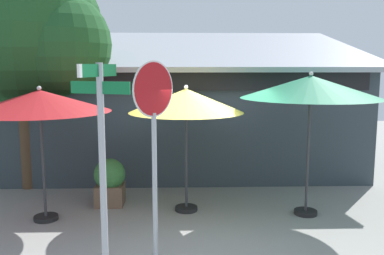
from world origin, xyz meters
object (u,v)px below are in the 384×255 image
(street_sign_post, at_px, (102,148))
(patio_umbrella_mustard_center, at_px, (186,102))
(patio_umbrella_crimson_left, at_px, (40,102))
(patio_umbrella_forest_green_right, at_px, (311,88))
(stop_sign, at_px, (154,123))
(shade_tree, at_px, (27,32))
(sidewalk_planter, at_px, (110,181))

(street_sign_post, height_order, patio_umbrella_mustard_center, street_sign_post)
(street_sign_post, height_order, patio_umbrella_crimson_left, street_sign_post)
(patio_umbrella_crimson_left, relative_size, patio_umbrella_mustard_center, 1.02)
(patio_umbrella_mustard_center, height_order, patio_umbrella_forest_green_right, patio_umbrella_forest_green_right)
(patio_umbrella_mustard_center, bearing_deg, stop_sign, -102.90)
(stop_sign, relative_size, patio_umbrella_crimson_left, 1.16)
(stop_sign, xyz_separation_m, patio_umbrella_crimson_left, (-2.13, 1.71, 0.16))
(patio_umbrella_forest_green_right, xyz_separation_m, shade_tree, (-5.78, 1.89, 1.14))
(patio_umbrella_mustard_center, xyz_separation_m, sidewalk_planter, (-1.56, 0.41, -1.66))
(patio_umbrella_forest_green_right, bearing_deg, stop_sign, -146.34)
(stop_sign, distance_m, sidewalk_planter, 3.16)
(patio_umbrella_mustard_center, relative_size, sidewalk_planter, 2.57)
(patio_umbrella_crimson_left, relative_size, patio_umbrella_forest_green_right, 0.92)
(patio_umbrella_crimson_left, height_order, patio_umbrella_mustard_center, patio_umbrella_crimson_left)
(street_sign_post, relative_size, sidewalk_planter, 2.99)
(patio_umbrella_forest_green_right, bearing_deg, shade_tree, 161.87)
(patio_umbrella_crimson_left, distance_m, sidewalk_planter, 2.17)
(shade_tree, bearing_deg, street_sign_post, -60.67)
(patio_umbrella_crimson_left, bearing_deg, street_sign_post, -55.36)
(street_sign_post, xyz_separation_m, patio_umbrella_mustard_center, (1.15, 2.54, 0.39))
(street_sign_post, height_order, sidewalk_planter, street_sign_post)
(stop_sign, xyz_separation_m, patio_umbrella_mustard_center, (0.49, 2.14, 0.12))
(patio_umbrella_forest_green_right, xyz_separation_m, sidewalk_planter, (-3.85, 0.69, -1.94))
(patio_umbrella_crimson_left, height_order, shade_tree, shade_tree)
(stop_sign, bearing_deg, shade_tree, 128.63)
(patio_umbrella_mustard_center, bearing_deg, patio_umbrella_forest_green_right, -7.14)
(patio_umbrella_crimson_left, bearing_deg, patio_umbrella_forest_green_right, 1.62)
(shade_tree, xyz_separation_m, sidewalk_planter, (1.92, -1.20, -3.08))
(patio_umbrella_mustard_center, bearing_deg, sidewalk_planter, 165.35)
(shade_tree, bearing_deg, patio_umbrella_forest_green_right, -18.13)
(shade_tree, bearing_deg, sidewalk_planter, -31.87)
(stop_sign, height_order, patio_umbrella_forest_green_right, stop_sign)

